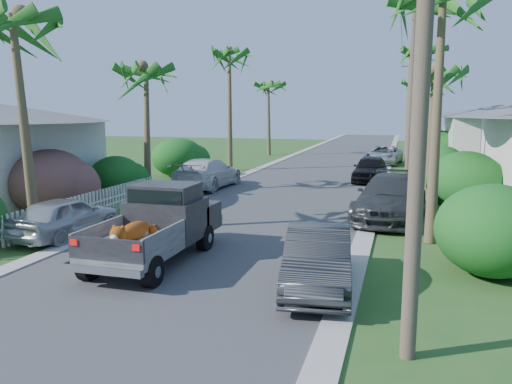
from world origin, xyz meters
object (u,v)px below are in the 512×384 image
(utility_pole_b, at_px, (411,98))
(utility_pole_d, at_px, (408,105))
(palm_r_c, at_px, (421,49))
(parked_car_rm, at_px, (391,198))
(utility_pole_a, at_px, (422,76))
(parked_car_rd, at_px, (384,155))
(palm_l_c, at_px, (229,52))
(palm_r_d, at_px, (419,82))
(parked_car_rf, at_px, (370,169))
(palm_l_b, at_px, (145,67))
(palm_r_b, at_px, (435,70))
(palm_l_d, at_px, (269,84))
(pickup_truck, at_px, (162,222))
(utility_pole_c, at_px, (409,103))
(parked_car_lf, at_px, (207,173))
(parked_car_rn, at_px, (318,259))
(parked_car_ln, at_px, (66,217))
(palm_l_a, at_px, (16,16))

(utility_pole_b, distance_m, utility_pole_d, 30.00)
(palm_r_c, bearing_deg, parked_car_rm, -94.04)
(utility_pole_a, height_order, utility_pole_d, same)
(parked_car_rd, bearing_deg, palm_l_c, -137.80)
(palm_r_d, xyz_separation_m, utility_pole_b, (-0.90, -27.00, -2.14))
(parked_car_rf, relative_size, parked_car_rd, 0.86)
(palm_l_b, xyz_separation_m, utility_pole_b, (12.40, 1.00, -1.55))
(palm_r_d, bearing_deg, palm_r_b, -89.77)
(utility_pole_a, bearing_deg, utility_pole_b, 90.00)
(palm_l_d, bearing_deg, pickup_truck, -80.17)
(utility_pole_a, bearing_deg, utility_pole_d, 90.00)
(pickup_truck, relative_size, palm_l_c, 0.56)
(parked_car_rf, distance_m, palm_l_c, 12.36)
(parked_car_rf, xyz_separation_m, parked_car_rd, (0.36, 10.03, -0.04))
(palm_r_d, xyz_separation_m, utility_pole_c, (-0.90, -12.00, -2.14))
(parked_car_lf, bearing_deg, parked_car_rn, 122.98)
(palm_l_d, height_order, palm_r_d, palm_r_d)
(parked_car_lf, height_order, palm_r_c, palm_r_c)
(parked_car_rn, height_order, palm_r_d, palm_r_d)
(parked_car_rf, bearing_deg, palm_r_d, 84.61)
(parked_car_ln, relative_size, utility_pole_a, 0.44)
(parked_car_lf, bearing_deg, palm_r_d, -111.42)
(palm_l_d, bearing_deg, utility_pole_a, -71.42)
(palm_l_a, bearing_deg, palm_l_c, 89.40)
(palm_l_b, bearing_deg, parked_car_rf, 33.83)
(parked_car_ln, xyz_separation_m, palm_r_b, (11.60, 11.80, 5.28))
(parked_car_rd, xyz_separation_m, parked_car_ln, (-8.96, -25.81, -0.03))
(palm_l_d, distance_m, utility_pole_a, 38.02)
(palm_r_d, bearing_deg, palm_l_d, -155.22)
(parked_car_rn, bearing_deg, utility_pole_b, 73.07)
(parked_car_rd, distance_m, utility_pole_b, 16.55)
(utility_pole_b, bearing_deg, utility_pole_c, 90.00)
(palm_l_a, relative_size, palm_l_c, 0.89)
(palm_l_a, xyz_separation_m, palm_l_b, (-0.60, 9.00, -0.79))
(palm_r_d, bearing_deg, parked_car_ln, -107.35)
(palm_l_d, relative_size, utility_pole_d, 0.86)
(parked_car_rd, bearing_deg, palm_r_b, -72.24)
(parked_car_rm, height_order, utility_pole_c, utility_pole_c)
(parked_car_lf, bearing_deg, parked_car_rm, 153.26)
(palm_r_b, height_order, utility_pole_a, utility_pole_a)
(palm_r_d, bearing_deg, parked_car_lf, -113.06)
(palm_r_c, distance_m, utility_pole_c, 4.08)
(palm_r_b, bearing_deg, parked_car_ln, -134.51)
(parked_car_rd, distance_m, palm_r_c, 8.30)
(palm_l_d, height_order, palm_r_b, palm_l_d)
(pickup_truck, xyz_separation_m, utility_pole_b, (6.56, 10.99, 3.59))
(utility_pole_a, bearing_deg, palm_r_b, 86.63)
(parked_car_rd, height_order, palm_l_a, palm_l_a)
(palm_l_a, distance_m, utility_pole_c, 27.74)
(palm_l_c, height_order, palm_r_d, palm_l_c)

